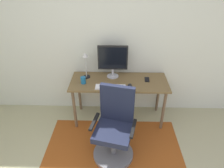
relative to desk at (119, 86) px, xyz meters
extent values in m
cube|color=silver|center=(-0.36, 0.35, 0.66)|extent=(6.00, 0.10, 2.60)
cube|color=#8F4517|center=(-0.07, -0.67, -0.64)|extent=(1.88, 1.16, 0.01)
cube|color=brown|center=(0.00, 0.00, 0.06)|extent=(1.46, 0.57, 0.03)
cylinder|color=brown|center=(-0.67, -0.22, -0.30)|extent=(0.04, 0.04, 0.69)
cylinder|color=brown|center=(0.67, -0.22, -0.30)|extent=(0.04, 0.04, 0.69)
cylinder|color=brown|center=(-0.67, 0.22, -0.30)|extent=(0.04, 0.04, 0.69)
cylinder|color=brown|center=(0.67, 0.22, -0.30)|extent=(0.04, 0.04, 0.69)
cylinder|color=#B2B2B7|center=(-0.10, 0.14, 0.09)|extent=(0.18, 0.18, 0.01)
cylinder|color=#B2B2B7|center=(-0.10, 0.14, 0.15)|extent=(0.04, 0.04, 0.12)
cube|color=black|center=(-0.10, 0.14, 0.40)|extent=(0.44, 0.04, 0.37)
cube|color=black|center=(-0.10, 0.12, 0.40)|extent=(0.40, 0.00, 0.33)
cube|color=white|center=(-0.12, -0.18, 0.09)|extent=(0.43, 0.13, 0.02)
ellipsoid|color=black|center=(0.15, -0.15, 0.10)|extent=(0.06, 0.10, 0.03)
cylinder|color=#1B6797|center=(-0.53, -0.08, 0.13)|extent=(0.07, 0.07, 0.10)
cube|color=black|center=(0.42, 0.05, 0.08)|extent=(0.08, 0.14, 0.01)
cylinder|color=black|center=(-0.50, 0.11, 0.09)|extent=(0.11, 0.11, 0.01)
cylinder|color=beige|center=(-0.50, 0.11, 0.26)|extent=(0.02, 0.02, 0.33)
cone|color=beige|center=(-0.50, 0.11, 0.46)|extent=(0.09, 0.09, 0.06)
cylinder|color=slate|center=(-0.07, -0.77, -0.62)|extent=(0.54, 0.54, 0.05)
cylinder|color=slate|center=(-0.07, -0.77, -0.42)|extent=(0.06, 0.06, 0.35)
cube|color=#191E33|center=(-0.07, -0.77, -0.20)|extent=(0.54, 0.54, 0.08)
cube|color=#191E33|center=(-0.03, -0.58, 0.10)|extent=(0.43, 0.15, 0.52)
cube|color=black|center=(-0.31, -0.71, -0.09)|extent=(0.11, 0.32, 0.03)
cube|color=black|center=(0.17, -0.82, -0.09)|extent=(0.11, 0.32, 0.03)
camera|label=1|loc=(-0.04, -2.60, 1.62)|focal=32.26mm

